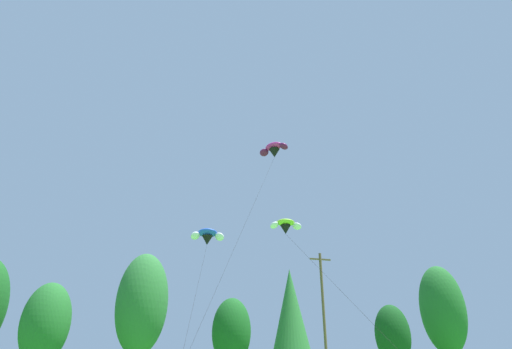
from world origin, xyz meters
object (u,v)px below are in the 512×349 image
at_px(parafoil_kite_far_blue_white, 207,236).
at_px(utility_pole, 324,315).
at_px(parafoil_kite_high_magenta, 274,150).
at_px(parafoil_kite_mid_lime_white, 286,226).

bearing_deg(parafoil_kite_far_blue_white, utility_pole, -8.99).
height_order(utility_pole, parafoil_kite_far_blue_white, parafoil_kite_far_blue_white).
relative_size(parafoil_kite_high_magenta, parafoil_kite_mid_lime_white, 1.34).
distance_m(utility_pole, parafoil_kite_mid_lime_white, 10.51).
xyz_separation_m(parafoil_kite_mid_lime_white, parafoil_kite_far_blue_white, (-5.38, 7.79, 0.80)).
height_order(parafoil_kite_mid_lime_white, parafoil_kite_far_blue_white, parafoil_kite_far_blue_white).
height_order(parafoil_kite_high_magenta, parafoil_kite_far_blue_white, parafoil_kite_high_magenta).
relative_size(parafoil_kite_mid_lime_white, parafoil_kite_far_blue_white, 0.99).
bearing_deg(parafoil_kite_high_magenta, utility_pole, 13.73).
height_order(utility_pole, parafoil_kite_high_magenta, parafoil_kite_high_magenta).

